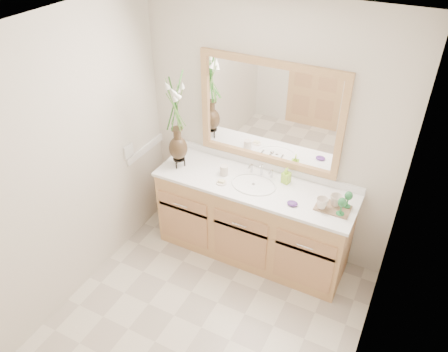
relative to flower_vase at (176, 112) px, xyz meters
The scene contains 20 objects.
floor 1.85m from the flower_vase, 51.75° to the right, with size 2.60×2.60×0.00m, color beige.
ceiling 1.57m from the flower_vase, 51.75° to the right, with size 2.40×2.60×0.02m, color white.
wall_back 0.85m from the flower_vase, 24.74° to the left, with size 2.40×0.02×2.40m, color beige.
wall_left 1.07m from the flower_vase, 115.18° to the right, with size 0.02×2.60×2.40m, color beige.
wall_right 2.18m from the flower_vase, 26.04° to the right, with size 0.02×2.60×2.40m, color beige.
vanity 1.25m from the flower_vase, ahead, with size 1.80×0.55×0.80m.
counter 0.95m from the flower_vase, ahead, with size 1.84×0.57×0.03m, color white.
sink 0.98m from the flower_vase, ahead, with size 0.38×0.34×0.23m.
mirror 0.82m from the flower_vase, 23.35° to the left, with size 1.32×0.04×0.97m.
switch_plate 0.63m from the flower_vase, 156.53° to the right, with size 0.02×0.12×0.12m, color white.
flower_vase is the anchor object (origin of this frame).
tumbler 0.69m from the flower_vase, ahead, with size 0.07×0.07×0.10m, color beige.
soap_dish 0.74m from the flower_vase, ahead, with size 0.09×0.09×0.03m.
soap_bottle 1.13m from the flower_vase, 11.84° to the left, with size 0.06×0.06×0.14m, color #9AD632.
purple_dish 1.29m from the flower_vase, ahead, with size 0.09×0.07×0.03m, color #4D2674.
tray 1.58m from the flower_vase, ahead, with size 0.28×0.19×0.01m, color brown.
mug_left 1.48m from the flower_vase, ahead, with size 0.10×0.09×0.10m, color beige.
mug_right 1.57m from the flower_vase, ahead, with size 0.10×0.10×0.10m, color beige.
goblet_front 1.61m from the flower_vase, ahead, with size 0.07×0.07×0.16m.
goblet_back 1.64m from the flower_vase, ahead, with size 0.07×0.07×0.15m.
Camera 1 is at (1.21, -1.94, 3.11)m, focal length 35.00 mm.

